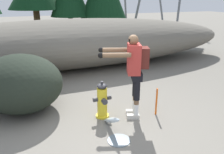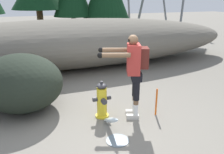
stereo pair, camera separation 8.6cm
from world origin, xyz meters
The scene contains 7 objects.
ground_plane centered at (0.00, 0.00, -0.02)m, with size 56.00×56.00×0.04m, color slate.
dirt_embankment centered at (0.00, 4.25, 0.84)m, with size 12.71×3.20×1.68m, color #666056.
fire_hydrant centered at (-0.10, 0.28, 0.37)m, with size 0.39×0.33×0.80m.
hydrant_water_jet centered at (-0.10, -0.32, 0.17)m, with size 0.41×1.00×0.51m.
utility_worker centered at (0.50, 0.08, 1.10)m, with size 1.04×0.69×1.73m.
boulder_large centered at (-1.65, 1.23, 0.63)m, with size 1.86×1.69×1.26m, color black.
survey_stake centered at (1.01, -0.02, 0.30)m, with size 0.04×0.04×0.60m, color #E55914.
Camera 2 is at (-1.35, -3.87, 2.42)m, focal length 36.95 mm.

